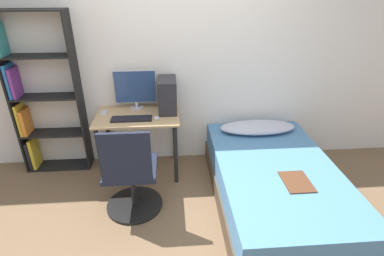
{
  "coord_description": "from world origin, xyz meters",
  "views": [
    {
      "loc": [
        -0.08,
        -1.87,
        2.07
      ],
      "look_at": [
        0.13,
        0.79,
        0.75
      ],
      "focal_mm": 28.0,
      "sensor_mm": 36.0,
      "label": 1
    }
  ],
  "objects": [
    {
      "name": "wall_back",
      "position": [
        0.0,
        1.52,
        1.25
      ],
      "size": [
        8.0,
        0.05,
        2.5
      ],
      "color": "silver",
      "rests_on": "ground_plane"
    },
    {
      "name": "bookshelf",
      "position": [
        -1.56,
        1.37,
        0.86
      ],
      "size": [
        0.74,
        0.24,
        1.82
      ],
      "color": "black",
      "rests_on": "ground_plane"
    },
    {
      "name": "pc_tower",
      "position": [
        -0.11,
        1.29,
        0.92
      ],
      "size": [
        0.2,
        0.37,
        0.37
      ],
      "color": "#232328",
      "rests_on": "desk"
    },
    {
      "name": "ground_plane",
      "position": [
        0.0,
        0.0,
        0.0
      ],
      "size": [
        14.0,
        14.0,
        0.0
      ],
      "primitive_type": "plane",
      "color": "brown"
    },
    {
      "name": "pillow",
      "position": [
        0.94,
        1.23,
        0.51
      ],
      "size": [
        0.89,
        0.36,
        0.11
      ],
      "color": "#B2B7C6",
      "rests_on": "bed"
    },
    {
      "name": "office_chair",
      "position": [
        -0.48,
        0.5,
        0.37
      ],
      "size": [
        0.56,
        0.56,
        0.96
      ],
      "color": "black",
      "rests_on": "ground_plane"
    },
    {
      "name": "mouse",
      "position": [
        -0.23,
        1.07,
        0.75
      ],
      "size": [
        0.06,
        0.09,
        0.02
      ],
      "color": "silver",
      "rests_on": "desk"
    },
    {
      "name": "bed",
      "position": [
        0.94,
        0.5,
        0.23
      ],
      "size": [
        1.17,
        1.98,
        0.46
      ],
      "color": "#4C3D2D",
      "rests_on": "ground_plane"
    },
    {
      "name": "magazine",
      "position": [
        1.02,
        0.23,
        0.46
      ],
      "size": [
        0.24,
        0.32,
        0.01
      ],
      "color": "#56331E",
      "rests_on": "bed"
    },
    {
      "name": "phone",
      "position": [
        -0.82,
        1.28,
        0.74
      ],
      "size": [
        0.07,
        0.14,
        0.01
      ],
      "color": "#B7B7BC",
      "rests_on": "desk"
    },
    {
      "name": "desk",
      "position": [
        -0.45,
        1.19,
        0.61
      ],
      "size": [
        0.91,
        0.61,
        0.74
      ],
      "color": "tan",
      "rests_on": "ground_plane"
    },
    {
      "name": "keyboard",
      "position": [
        -0.5,
        1.07,
        0.75
      ],
      "size": [
        0.43,
        0.14,
        0.02
      ],
      "color": "black",
      "rests_on": "desk"
    },
    {
      "name": "monitor",
      "position": [
        -0.47,
        1.4,
        0.98
      ],
      "size": [
        0.48,
        0.16,
        0.45
      ],
      "color": "#B7B7BC",
      "rests_on": "desk"
    }
  ]
}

